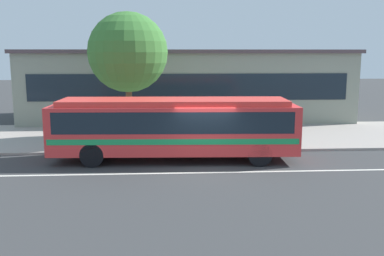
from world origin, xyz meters
name	(u,v)px	position (x,y,z in m)	size (l,w,h in m)	color
ground_plane	(205,167)	(0.00, 0.00, 0.00)	(120.00, 120.00, 0.00)	#373839
sidewalk_slab	(195,136)	(0.00, 6.67, 0.06)	(60.00, 8.00, 0.12)	#A0968D
lane_stripe_center	(207,173)	(0.00, -0.80, 0.00)	(56.00, 0.16, 0.01)	silver
transit_bus	(174,125)	(-1.24, 1.32, 1.58)	(10.70, 2.96, 2.72)	red
pedestrian_waiting_near_sign	(220,126)	(1.06, 3.78, 1.08)	(0.45, 0.45, 1.65)	#2B292D
bus_stop_sign	(248,116)	(2.38, 3.25, 1.68)	(0.12, 0.44, 2.43)	gray
street_tree_near_stop	(128,53)	(-3.57, 5.83, 4.71)	(4.19, 4.19, 6.70)	brown
station_building	(187,84)	(-0.09, 13.87, 2.46)	(22.28, 8.51, 4.90)	gray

